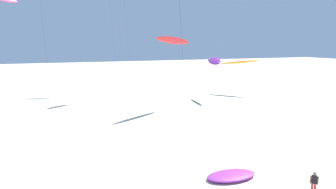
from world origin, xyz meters
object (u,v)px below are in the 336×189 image
flying_kite_0 (214,61)px  flying_kite_6 (173,40)px  grounded_kite_0 (231,175)px  person_near_left (314,182)px  flying_kite_2 (239,62)px

flying_kite_0 → flying_kite_6: size_ratio=0.73×
grounded_kite_0 → person_near_left: person_near_left is taller
grounded_kite_0 → person_near_left: 5.38m
flying_kite_2 → flying_kite_6: (-16.78, -8.07, 4.02)m
flying_kite_6 → grounded_kite_0: bearing=-100.5°
flying_kite_6 → grounded_kite_0: flying_kite_6 is taller
flying_kite_2 → flying_kite_6: 19.05m
flying_kite_0 → person_near_left: 32.70m
flying_kite_6 → flying_kite_0: bearing=27.1°
flying_kite_0 → grounded_kite_0: 30.70m
flying_kite_2 → flying_kite_6: size_ratio=0.59×
flying_kite_0 → grounded_kite_0: bearing=-116.9°
grounded_kite_0 → person_near_left: size_ratio=2.41×
flying_kite_2 → person_near_left: 38.27m
flying_kite_2 → grounded_kite_0: (-20.84, -29.95, -5.82)m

